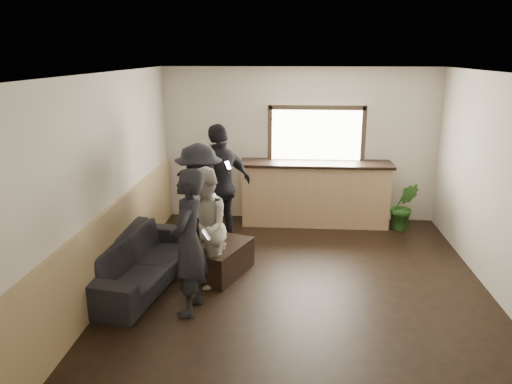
# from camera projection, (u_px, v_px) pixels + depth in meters

# --- Properties ---
(ground) EXTENTS (5.00, 6.00, 0.01)m
(ground) POSITION_uv_depth(u_px,v_px,m) (299.00, 289.00, 6.65)
(ground) COLOR black
(room_shell) EXTENTS (5.01, 6.01, 2.80)m
(room_shell) POSITION_uv_depth(u_px,v_px,m) (243.00, 181.00, 6.30)
(room_shell) COLOR silver
(room_shell) RESTS_ON ground
(bar_counter) EXTENTS (2.70, 0.68, 2.13)m
(bar_counter) POSITION_uv_depth(u_px,v_px,m) (315.00, 189.00, 9.04)
(bar_counter) COLOR tan
(bar_counter) RESTS_ON ground
(sofa) EXTENTS (1.24, 2.36, 0.66)m
(sofa) POSITION_uv_depth(u_px,v_px,m) (140.00, 261.00, 6.73)
(sofa) COLOR black
(sofa) RESTS_ON ground
(coffee_table) EXTENTS (0.87, 1.12, 0.44)m
(coffee_table) POSITION_uv_depth(u_px,v_px,m) (222.00, 260.00, 7.03)
(coffee_table) COLOR black
(coffee_table) RESTS_ON ground
(cup_a) EXTENTS (0.15, 0.15, 0.10)m
(cup_a) POSITION_uv_depth(u_px,v_px,m) (222.00, 237.00, 7.12)
(cup_a) COLOR silver
(cup_a) RESTS_ON coffee_table
(cup_b) EXTENTS (0.11, 0.11, 0.10)m
(cup_b) POSITION_uv_depth(u_px,v_px,m) (222.00, 246.00, 6.80)
(cup_b) COLOR silver
(cup_b) RESTS_ON coffee_table
(potted_plant) EXTENTS (0.49, 0.40, 0.87)m
(potted_plant) POSITION_uv_depth(u_px,v_px,m) (404.00, 206.00, 8.76)
(potted_plant) COLOR #2D6623
(potted_plant) RESTS_ON ground
(person_a) EXTENTS (0.51, 0.69, 1.78)m
(person_a) POSITION_uv_depth(u_px,v_px,m) (188.00, 243.00, 5.84)
(person_a) COLOR black
(person_a) RESTS_ON ground
(person_b) EXTENTS (0.78, 0.91, 1.62)m
(person_b) POSITION_uv_depth(u_px,v_px,m) (204.00, 228.00, 6.56)
(person_b) COLOR #B5AEA4
(person_b) RESTS_ON ground
(person_c) EXTENTS (0.86, 1.26, 1.80)m
(person_c) POSITION_uv_depth(u_px,v_px,m) (200.00, 205.00, 7.23)
(person_c) COLOR black
(person_c) RESTS_ON ground
(person_d) EXTENTS (1.18, 1.15, 1.98)m
(person_d) POSITION_uv_depth(u_px,v_px,m) (220.00, 186.00, 7.92)
(person_d) COLOR black
(person_d) RESTS_ON ground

